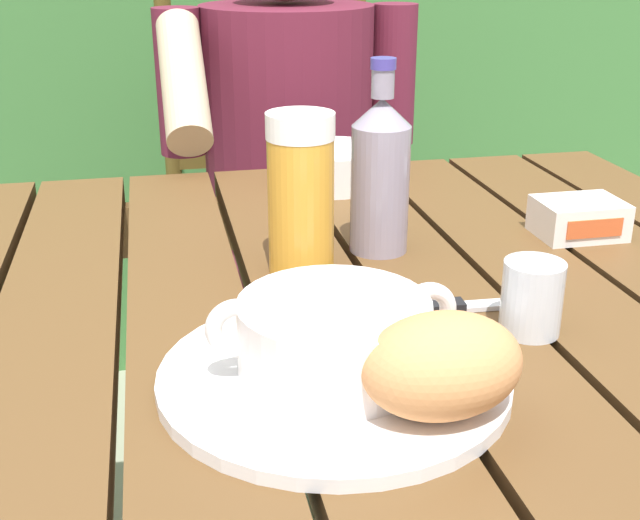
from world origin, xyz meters
TOP-DOWN VIEW (x-y plane):
  - dining_table at (-0.00, 0.00)m, footprint 1.15×0.90m
  - hedge_backdrop at (-0.04, 1.59)m, footprint 3.05×0.88m
  - chair_near_diner at (0.11, 0.89)m, footprint 0.46×0.46m
  - person_eating at (0.10, 0.69)m, footprint 0.48×0.47m
  - serving_plate at (-0.02, -0.21)m, footprint 0.29×0.29m
  - soup_bowl at (-0.02, -0.21)m, footprint 0.21×0.16m
  - bread_roll at (0.05, -0.29)m, footprint 0.14×0.11m
  - beer_glass at (0.00, 0.03)m, footprint 0.07×0.07m
  - beer_bottle at (0.10, 0.08)m, footprint 0.07×0.07m
  - water_glass_small at (0.18, -0.16)m, footprint 0.06×0.06m
  - butter_tub at (0.35, 0.07)m, footprint 0.10×0.08m
  - table_knife at (0.14, -0.10)m, footprint 0.15×0.03m
  - diner_bowl at (0.11, 0.35)m, footprint 0.15×0.15m

SIDE VIEW (x-z plane):
  - chair_near_diner at x=0.11m, z-range -0.01..0.98m
  - dining_table at x=0.00m, z-range 0.28..1.06m
  - person_eating at x=0.10m, z-range 0.11..1.32m
  - table_knife at x=0.14m, z-range 0.77..0.78m
  - serving_plate at x=-0.02m, z-range 0.77..0.79m
  - butter_tub at x=0.35m, z-range 0.77..0.82m
  - diner_bowl at x=0.11m, z-range 0.77..0.83m
  - water_glass_small at x=0.18m, z-range 0.77..0.84m
  - soup_bowl at x=-0.02m, z-range 0.78..0.86m
  - bread_roll at x=0.05m, z-range 0.79..0.86m
  - beer_glass at x=0.00m, z-range 0.78..0.95m
  - beer_bottle at x=0.10m, z-range 0.76..0.98m
  - hedge_backdrop at x=-0.04m, z-range 0.00..1.74m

